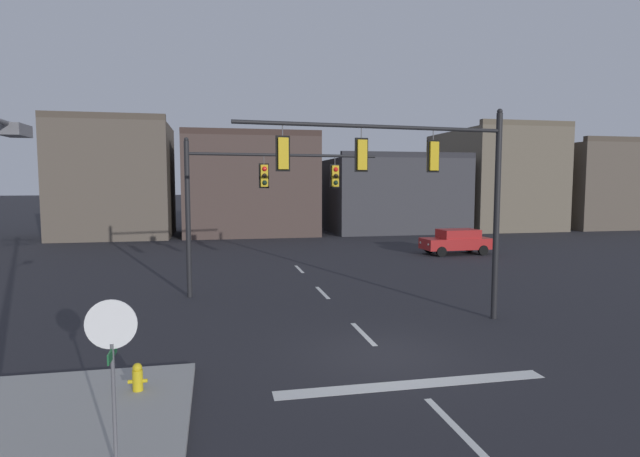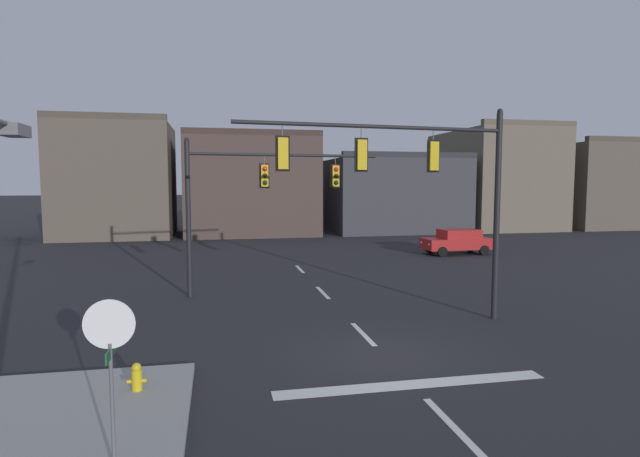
# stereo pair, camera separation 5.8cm
# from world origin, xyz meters

# --- Properties ---
(ground_plane) EXTENTS (400.00, 400.00, 0.00)m
(ground_plane) POSITION_xyz_m (0.00, 0.00, 0.00)
(ground_plane) COLOR #232328
(stop_bar_paint) EXTENTS (6.40, 0.50, 0.01)m
(stop_bar_paint) POSITION_xyz_m (0.00, -2.00, 0.00)
(stop_bar_paint) COLOR silver
(stop_bar_paint) RESTS_ON ground
(lane_centreline) EXTENTS (0.16, 26.40, 0.01)m
(lane_centreline) POSITION_xyz_m (0.00, 2.00, 0.00)
(lane_centreline) COLOR silver
(lane_centreline) RESTS_ON ground
(signal_mast_near_side) EXTENTS (8.80, 0.99, 7.00)m
(signal_mast_near_side) POSITION_xyz_m (1.99, 2.55, 4.82)
(signal_mast_near_side) COLOR black
(signal_mast_near_side) RESTS_ON ground
(signal_mast_far_side) EXTENTS (8.06, 0.85, 6.37)m
(signal_mast_far_side) POSITION_xyz_m (-2.98, 8.47, 4.30)
(signal_mast_far_side) COLOR black
(signal_mast_far_side) RESTS_ON ground
(stop_sign) EXTENTS (0.76, 0.64, 2.83)m
(stop_sign) POSITION_xyz_m (-5.92, -4.60, 2.14)
(stop_sign) COLOR #56565B
(stop_sign) RESTS_ON ground
(car_lot_nearside) EXTENTS (4.51, 2.04, 1.61)m
(car_lot_nearside) POSITION_xyz_m (10.90, 17.69, 0.86)
(car_lot_nearside) COLOR #A81E1E
(car_lot_nearside) RESTS_ON ground
(fire_hydrant) EXTENTS (0.40, 0.30, 0.75)m
(fire_hydrant) POSITION_xyz_m (-6.04, -1.47, 0.33)
(fire_hydrant) COLOR gold
(fire_hydrant) RESTS_ON ground
(building_row) EXTENTS (55.13, 12.31, 10.30)m
(building_row) POSITION_xyz_m (11.98, 34.77, 4.38)
(building_row) COLOR brown
(building_row) RESTS_ON ground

